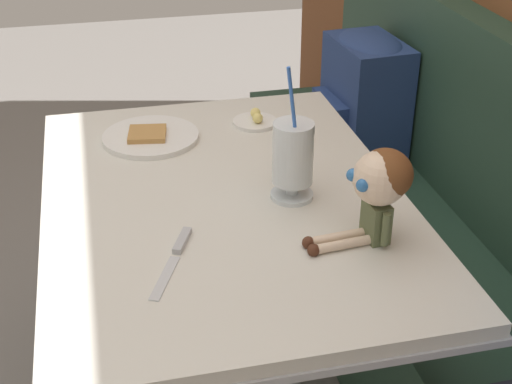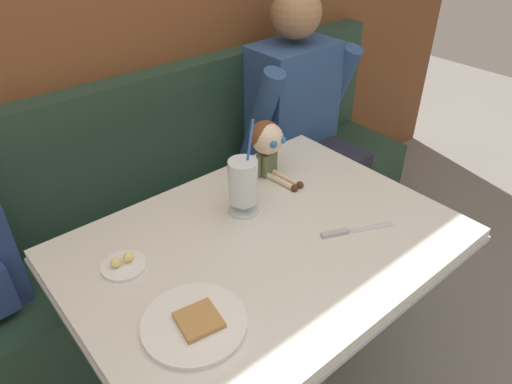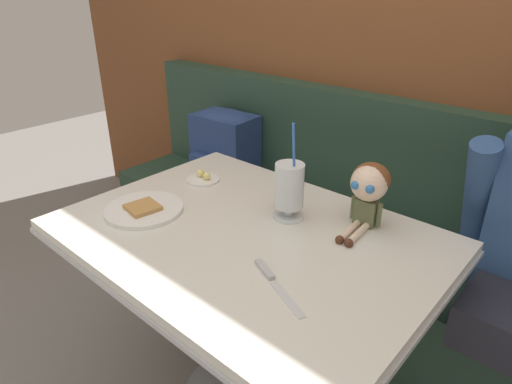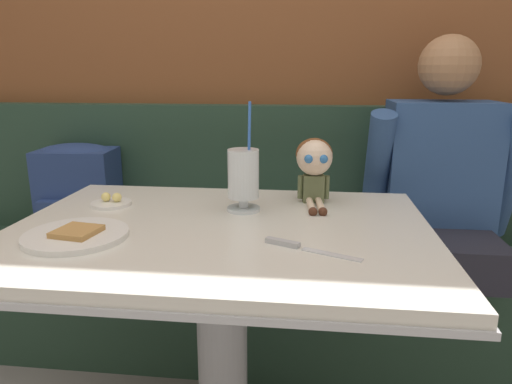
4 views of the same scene
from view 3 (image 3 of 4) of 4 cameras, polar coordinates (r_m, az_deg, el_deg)
wood_panel_wall at (r=1.87m, az=17.98°, el=18.10°), size 4.40×0.08×2.40m
booth_bench at (r=1.97m, az=11.51°, el=-8.24°), size 2.60×0.48×1.00m
diner_table at (r=1.43m, az=-1.14°, el=-11.84°), size 1.11×0.81×0.74m
toast_plate at (r=1.46m, az=-14.32°, el=-2.16°), size 0.25×0.25×0.03m
milkshake_glass at (r=1.34m, az=4.33°, el=0.47°), size 0.10×0.10×0.32m
butter_saucer at (r=1.64m, az=-6.88°, el=1.75°), size 0.12×0.12×0.04m
butter_knife at (r=1.12m, az=1.91°, el=-10.97°), size 0.22×0.11×0.01m
seated_doll at (r=1.33m, az=14.43°, el=0.73°), size 0.12×0.22×0.20m
backpack at (r=2.19m, az=-4.11°, el=5.58°), size 0.31×0.26×0.41m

